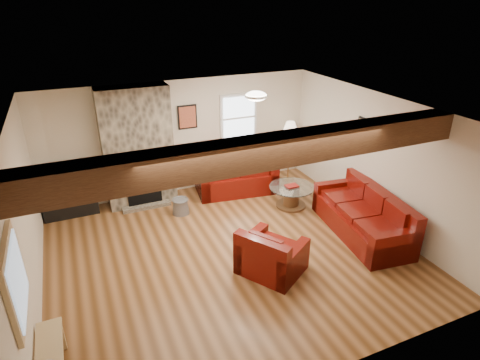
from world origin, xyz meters
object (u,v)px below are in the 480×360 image
object	(u,v)px
coffee_table	(291,196)
tv_cabinet	(70,203)
loveseat	(235,171)
television	(66,180)
sofa_three	(362,213)
floor_lamp	(290,131)
armchair_red	(272,251)

from	to	relation	value
coffee_table	tv_cabinet	bearing A→B (deg)	160.67
loveseat	television	world-z (taller)	television
coffee_table	tv_cabinet	distance (m)	4.53
sofa_three	coffee_table	size ratio (longest dim) A/B	2.34
loveseat	coffee_table	distance (m)	1.44
coffee_table	television	distance (m)	4.56
tv_cabinet	coffee_table	bearing A→B (deg)	-19.33
floor_lamp	tv_cabinet	bearing A→B (deg)	176.53
sofa_three	tv_cabinet	distance (m)	5.74
sofa_three	coffee_table	distance (m)	1.59
tv_cabinet	floor_lamp	distance (m)	5.00
tv_cabinet	television	xyz separation A→B (m)	(0.00, 0.00, 0.51)
coffee_table	tv_cabinet	xyz separation A→B (m)	(-4.28, 1.50, 0.03)
loveseat	armchair_red	xyz separation A→B (m)	(-0.63, -2.97, -0.09)
armchair_red	sofa_three	bearing A→B (deg)	-113.02
coffee_table	television	world-z (taller)	television
sofa_three	loveseat	size ratio (longest dim) A/B	1.25
loveseat	coffee_table	size ratio (longest dim) A/B	1.87
sofa_three	television	xyz separation A→B (m)	(-4.93, 2.94, 0.35)
sofa_three	coffee_table	bearing A→B (deg)	-147.99
loveseat	tv_cabinet	xyz separation A→B (m)	(-3.51, 0.30, -0.21)
television	floor_lamp	xyz separation A→B (m)	(4.89, -0.30, 0.47)
loveseat	television	bearing A→B (deg)	-176.84
loveseat	floor_lamp	xyz separation A→B (m)	(1.38, 0.00, 0.77)
floor_lamp	sofa_three	bearing A→B (deg)	-89.11
armchair_red	coffee_table	xyz separation A→B (m)	(1.40, 1.77, -0.15)
loveseat	coffee_table	bearing A→B (deg)	-49.36
armchair_red	television	bearing A→B (deg)	8.99
coffee_table	floor_lamp	world-z (taller)	floor_lamp
loveseat	tv_cabinet	size ratio (longest dim) A/B	1.69
armchair_red	floor_lamp	size ratio (longest dim) A/B	0.65
sofa_three	television	distance (m)	5.75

